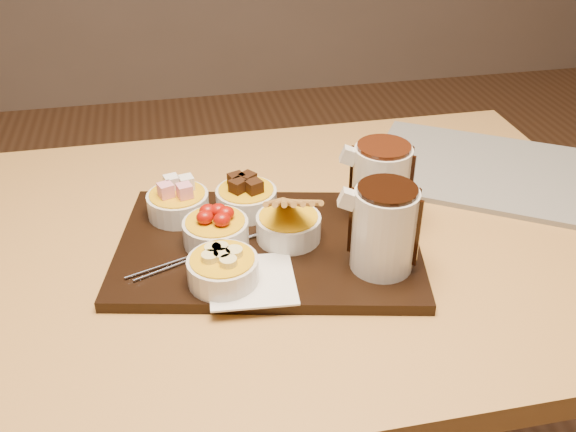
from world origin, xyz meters
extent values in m
cube|color=tan|center=(0.00, 0.00, 0.73)|extent=(1.20, 0.80, 0.04)
cylinder|color=tan|center=(-0.54, 0.34, 0.35)|extent=(0.06, 0.06, 0.71)
cylinder|color=tan|center=(0.54, 0.34, 0.35)|extent=(0.06, 0.06, 0.71)
cube|color=black|center=(0.00, -0.04, 0.76)|extent=(0.51, 0.39, 0.02)
cube|color=white|center=(-0.04, -0.13, 0.77)|extent=(0.13, 0.13, 0.00)
cylinder|color=silver|center=(-0.13, 0.07, 0.79)|extent=(0.10, 0.10, 0.04)
cylinder|color=silver|center=(-0.02, 0.06, 0.79)|extent=(0.10, 0.10, 0.04)
cylinder|color=silver|center=(-0.08, -0.03, 0.79)|extent=(0.10, 0.10, 0.04)
cylinder|color=silver|center=(0.03, -0.03, 0.79)|extent=(0.10, 0.10, 0.04)
cylinder|color=silver|center=(-0.08, -0.12, 0.79)|extent=(0.10, 0.10, 0.04)
cylinder|color=silver|center=(0.15, -0.13, 0.83)|extent=(0.11, 0.11, 0.12)
cylinder|color=silver|center=(0.19, -0.01, 0.83)|extent=(0.11, 0.11, 0.12)
cube|color=beige|center=(0.43, 0.14, 0.76)|extent=(0.48, 0.45, 0.01)
camera|label=1|loc=(-0.14, -0.84, 1.33)|focal=40.00mm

